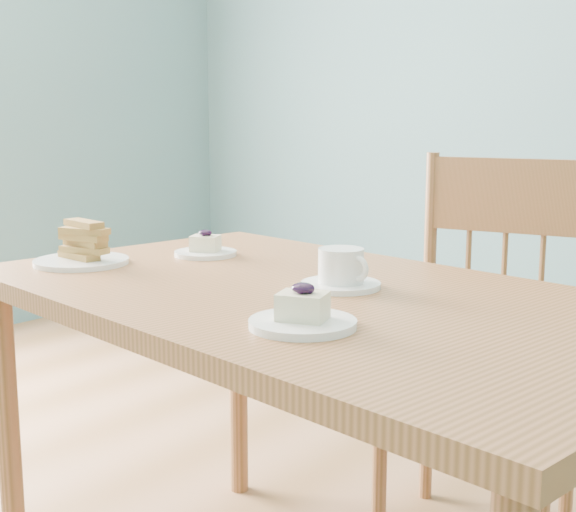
{
  "coord_description": "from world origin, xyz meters",
  "views": [
    {
      "loc": [
        1.17,
        -1.24,
        1.08
      ],
      "look_at": [
        0.17,
        0.01,
        0.8
      ],
      "focal_mm": 50.0,
      "sensor_mm": 36.0,
      "label": 1
    }
  ],
  "objects_px": {
    "coffee_cup": "(341,271)",
    "cheesecake_plate_far": "(205,249)",
    "dining_table": "(314,329)",
    "biscotti_plate": "(81,250)",
    "cheesecake_plate_near": "(303,316)",
    "dining_chair": "(487,349)"
  },
  "relations": [
    {
      "from": "dining_table",
      "to": "biscotti_plate",
      "type": "relative_size",
      "value": 7.1
    },
    {
      "from": "dining_table",
      "to": "biscotti_plate",
      "type": "xyz_separation_m",
      "value": [
        -0.58,
        -0.11,
        0.11
      ]
    },
    {
      "from": "coffee_cup",
      "to": "biscotti_plate",
      "type": "relative_size",
      "value": 0.74
    },
    {
      "from": "coffee_cup",
      "to": "cheesecake_plate_near",
      "type": "bearing_deg",
      "value": -57.93
    },
    {
      "from": "coffee_cup",
      "to": "dining_table",
      "type": "bearing_deg",
      "value": -106.66
    },
    {
      "from": "biscotti_plate",
      "to": "dining_chair",
      "type": "bearing_deg",
      "value": 48.73
    },
    {
      "from": "dining_table",
      "to": "coffee_cup",
      "type": "xyz_separation_m",
      "value": [
        0.03,
        0.05,
        0.11
      ]
    },
    {
      "from": "dining_table",
      "to": "cheesecake_plate_near",
      "type": "distance_m",
      "value": 0.28
    },
    {
      "from": "coffee_cup",
      "to": "cheesecake_plate_far",
      "type": "bearing_deg",
      "value": 177.01
    },
    {
      "from": "cheesecake_plate_far",
      "to": "coffee_cup",
      "type": "xyz_separation_m",
      "value": [
        0.46,
        -0.09,
        0.02
      ]
    },
    {
      "from": "dining_table",
      "to": "cheesecake_plate_far",
      "type": "bearing_deg",
      "value": 169.06
    },
    {
      "from": "dining_table",
      "to": "cheesecake_plate_far",
      "type": "distance_m",
      "value": 0.47
    },
    {
      "from": "dining_table",
      "to": "coffee_cup",
      "type": "bearing_deg",
      "value": 72.58
    },
    {
      "from": "dining_table",
      "to": "biscotti_plate",
      "type": "distance_m",
      "value": 0.6
    },
    {
      "from": "cheesecake_plate_far",
      "to": "coffee_cup",
      "type": "height_order",
      "value": "coffee_cup"
    },
    {
      "from": "dining_chair",
      "to": "cheesecake_plate_near",
      "type": "xyz_separation_m",
      "value": [
        0.08,
        -0.85,
        0.27
      ]
    },
    {
      "from": "biscotti_plate",
      "to": "cheesecake_plate_near",
      "type": "bearing_deg",
      "value": -9.23
    },
    {
      "from": "dining_chair",
      "to": "coffee_cup",
      "type": "height_order",
      "value": "dining_chair"
    },
    {
      "from": "dining_chair",
      "to": "cheesecake_plate_near",
      "type": "height_order",
      "value": "dining_chair"
    },
    {
      "from": "dining_chair",
      "to": "cheesecake_plate_far",
      "type": "height_order",
      "value": "dining_chair"
    },
    {
      "from": "cheesecake_plate_near",
      "to": "cheesecake_plate_far",
      "type": "relative_size",
      "value": 1.16
    },
    {
      "from": "dining_table",
      "to": "cheesecake_plate_near",
      "type": "xyz_separation_m",
      "value": [
        0.15,
        -0.22,
        0.09
      ]
    }
  ]
}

